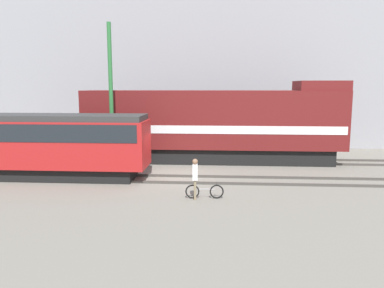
# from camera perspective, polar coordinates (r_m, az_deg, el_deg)

# --- Properties ---
(ground_plane) EXTENTS (120.00, 120.00, 0.00)m
(ground_plane) POSITION_cam_1_polar(r_m,az_deg,el_deg) (20.40, -2.68, -5.16)
(ground_plane) COLOR slate
(track_near) EXTENTS (60.00, 1.50, 0.14)m
(track_near) POSITION_cam_1_polar(r_m,az_deg,el_deg) (19.85, -2.86, -5.35)
(track_near) COLOR #47423D
(track_near) RESTS_ON ground
(track_far) EXTENTS (60.00, 1.51, 0.14)m
(track_far) POSITION_cam_1_polar(r_m,az_deg,el_deg) (24.90, -1.45, -2.45)
(track_far) COLOR #47423D
(track_far) RESTS_ON ground
(building_backdrop) EXTENTS (48.98, 6.00, 12.09)m
(building_backdrop) POSITION_cam_1_polar(r_m,az_deg,el_deg) (33.50, -0.01, 10.68)
(building_backdrop) COLOR #99999E
(building_backdrop) RESTS_ON ground
(freight_locomotive) EXTENTS (16.60, 3.04, 5.26)m
(freight_locomotive) POSITION_cam_1_polar(r_m,az_deg,el_deg) (24.45, 3.45, 2.98)
(freight_locomotive) COLOR black
(freight_locomotive) RESTS_ON ground
(streetcar) EXTENTS (11.79, 2.54, 3.45)m
(streetcar) POSITION_cam_1_polar(r_m,az_deg,el_deg) (21.58, -22.47, 0.28)
(streetcar) COLOR black
(streetcar) RESTS_ON ground
(bicycle) EXTENTS (1.70, 0.44, 0.69)m
(bicycle) POSITION_cam_1_polar(r_m,az_deg,el_deg) (16.63, 1.93, -7.24)
(bicycle) COLOR black
(bicycle) RESTS_ON ground
(person) EXTENTS (0.24, 0.37, 1.81)m
(person) POSITION_cam_1_polar(r_m,az_deg,el_deg) (16.28, 0.47, -4.69)
(person) COLOR #8C7A5B
(person) RESTS_ON ground
(utility_pole_left) EXTENTS (0.24, 0.24, 8.55)m
(utility_pole_left) POSITION_cam_1_polar(r_m,az_deg,el_deg) (22.61, -12.23, 6.96)
(utility_pole_left) COLOR #2D7238
(utility_pole_left) RESTS_ON ground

